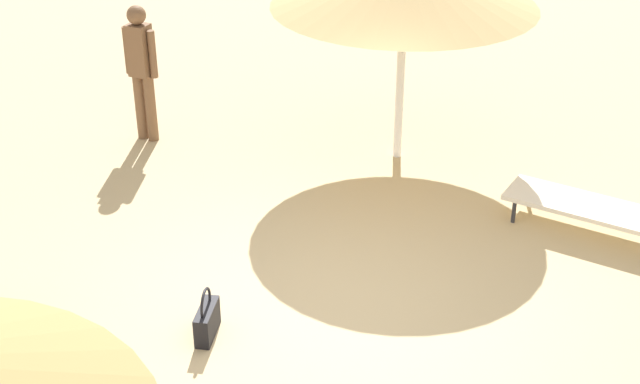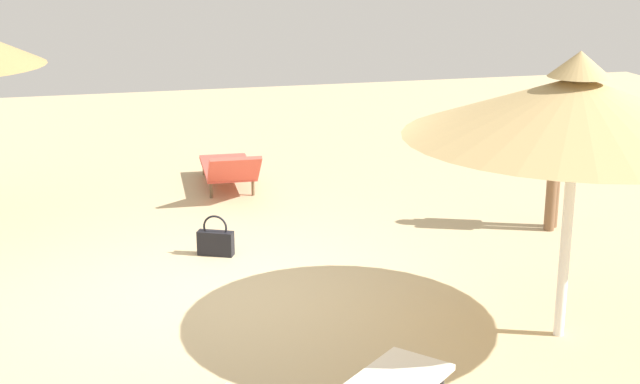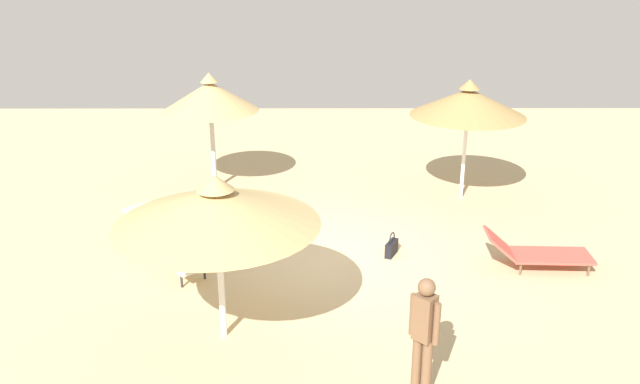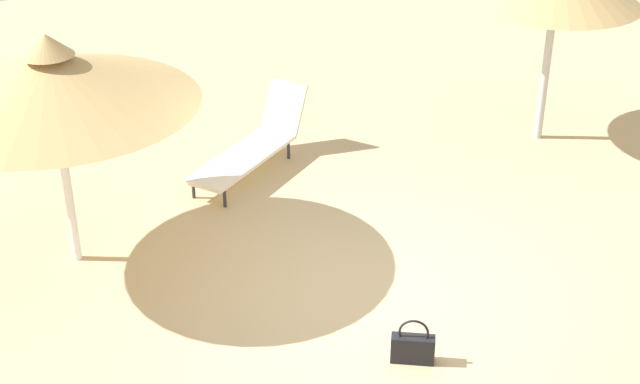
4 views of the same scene
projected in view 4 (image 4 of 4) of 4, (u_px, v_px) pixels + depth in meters
ground at (365, 300)px, 9.58m from camera, size 24.00×24.00×0.10m
parasol_umbrella_far_right at (51, 79)px, 9.16m from camera, size 2.97×2.97×2.59m
lounge_chair_back at (254, 144)px, 11.91m from camera, size 1.83×1.96×0.90m
handbag at (413, 347)px, 8.55m from camera, size 0.30×0.42×0.47m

